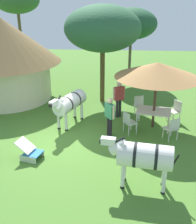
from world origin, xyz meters
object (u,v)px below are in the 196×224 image
Objects in this scene: patio_chair_west_end at (128,121)px; zebra_by_umbrella at (69,103)px; patio_dining_table at (154,112)px; striped_lounge_chair at (30,151)px; acacia_tree_right_background at (17,0)px; acacia_tree_behind_hut at (103,29)px; patio_chair_near_lawn at (140,105)px; guest_beside_umbrella at (110,114)px; patio_chair_east_end at (175,110)px; acacia_tree_left_background at (131,24)px; zebra_nearest_camera at (143,156)px; thatched_hut at (5,55)px; patio_chair_near_hut at (172,128)px; shade_umbrella at (157,70)px; guest_behind_table at (119,96)px.

zebra_by_umbrella is at bearing -137.06° from patio_chair_west_end.
patio_dining_table is 1.65× the size of striped_lounge_chair.
acacia_tree_behind_hut is (5.51, -4.56, -1.11)m from acacia_tree_right_background.
guest_beside_umbrella is at bearing 34.51° from patio_chair_near_lawn.
patio_chair_east_end is 6.30m from striped_lounge_chair.
patio_chair_near_lawn is 1.00× the size of patio_chair_west_end.
acacia_tree_left_background is at bearing 146.12° from patio_chair_west_end.
zebra_nearest_camera is (-1.76, -4.54, 0.48)m from patio_chair_east_end.
patio_chair_near_lawn reaches higher than striped_lounge_chair.
thatched_hut is 8.83m from patio_chair_near_hut.
zebra_nearest_camera is (6.34, -6.80, -1.27)m from thatched_hut.
acacia_tree_behind_hut reaches higher than patio_chair_east_end.
patio_chair_east_end is 0.21× the size of acacia_tree_left_background.
zebra_by_umbrella is at bearing -59.76° from acacia_tree_right_background.
patio_chair_east_end is 4.51m from zebra_by_umbrella.
thatched_hut is at bearing -38.40° from patio_chair_near_lawn.
patio_chair_east_end is at bearing 137.73° from striped_lounge_chair.
shade_umbrella reaches higher than patio_chair_west_end.
shade_umbrella is 2.24m from patio_chair_near_hut.
patio_dining_table is at bearing -157.40° from zebra_by_umbrella.
acacia_tree_behind_hut reaches higher than patio_dining_table.
patio_chair_near_hut is at bearing -54.32° from acacia_tree_behind_hut.
guest_behind_table reaches higher than zebra_by_umbrella.
patio_chair_west_end is 11.28m from acacia_tree_right_background.
patio_chair_west_end is 0.55× the size of guest_behind_table.
acacia_tree_behind_hut reaches higher than patio_chair_near_hut.
striped_lounge_chair is (-3.86, -3.77, -0.27)m from patio_chair_near_lawn.
guest_behind_table is at bearing 16.17° from zebra_nearest_camera.
guest_behind_table is 2.21m from zebra_by_umbrella.
guest_beside_umbrella is 0.36× the size of acacia_tree_left_background.
thatched_hut is at bearing -137.85° from striped_lounge_chair.
patio_chair_near_lawn is 0.58× the size of guest_beside_umbrella.
patio_dining_table is 1.22m from patio_chair_near_lawn.
acacia_tree_left_background is (-0.75, 6.79, 1.00)m from shade_umbrella.
guest_beside_umbrella is 1.70× the size of striped_lounge_chair.
striped_lounge_chair is (-5.34, -3.33, -0.27)m from patio_chair_east_end.
shade_umbrella is at bearing 0.00° from patio_dining_table.
patio_dining_table is 5.10m from striped_lounge_chair.
patio_chair_east_end is 6.99m from acacia_tree_left_background.
patio_dining_table is at bearing -2.76° from zebra_nearest_camera.
guest_behind_table is at bearing 132.70° from guest_beside_umbrella.
patio_chair_near_hut and patio_chair_east_end have the same top height.
patio_dining_table is 1.68× the size of patio_chair_near_hut.
patio_chair_near_hut is 1.66m from patio_chair_west_end.
patio_chair_near_lawn is (-0.47, 1.12, -0.14)m from patio_dining_table.
shade_umbrella is 3.63× the size of patio_chair_near_lawn.
striped_lounge_chair is at bearing 21.26° from patio_chair_near_lawn.
patio_dining_table is 1.72m from guest_behind_table.
acacia_tree_behind_hut is at bearing -89.96° from zebra_by_umbrella.
striped_lounge_chair is 3.85m from zebra_nearest_camera.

